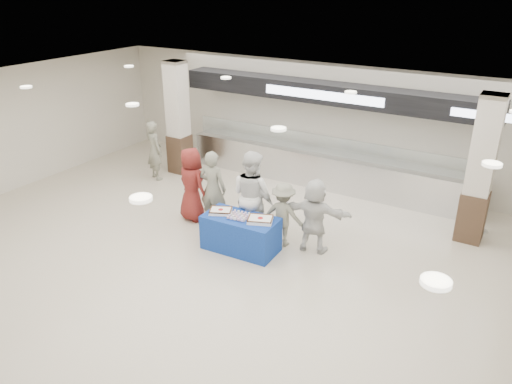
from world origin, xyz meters
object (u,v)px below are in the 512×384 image
Objects in this scene: cupcake_tray at (239,216)px; soldier_b at (283,215)px; chef_tall at (252,195)px; civilian_white at (314,216)px; chef_short at (256,205)px; display_table at (241,233)px; sheet_cake_right at (260,219)px; soldier_bg at (155,150)px; sheet_cake_left at (221,211)px; soldier_a at (213,189)px; civilian_maroon at (192,184)px.

cupcake_tray is 0.31× the size of soldier_b.
chef_tall reaches higher than civilian_white.
chef_short is at bearing -166.27° from chef_tall.
display_table is at bearing 39.31° from cupcake_tray.
chef_tall is (-0.56, 0.60, 0.19)m from sheet_cake_right.
chef_tall is 4.37m from soldier_bg.
cupcake_tray is 0.96m from soldier_b.
display_table is 0.62m from sheet_cake_right.
soldier_b is (1.12, 0.67, -0.09)m from sheet_cake_left.
sheet_cake_left is at bearing -175.46° from sheet_cake_right.
sheet_cake_right is 0.48m from cupcake_tray.
chef_tall is at bearing -5.09° from soldier_b.
soldier_a is 3.38m from soldier_bg.
sheet_cake_right is at bearing 146.80° from chef_tall.
soldier_a is 0.90× the size of chef_tall.
display_table is 0.79× the size of chef_tall.
civilian_maroon reaches higher than civilian_white.
cupcake_tray is at bearing 175.60° from soldier_bg.
soldier_bg is (-4.10, 1.50, -0.15)m from chef_tall.
cupcake_tray is 0.67m from chef_short.
soldier_a is (-1.62, 0.63, 0.09)m from sheet_cake_right.
sheet_cake_left is 1.28× the size of cupcake_tray.
chef_tall is 1.18× the size of soldier_bg.
cupcake_tray is at bearing -172.33° from sheet_cake_right.
soldier_bg is at bearing -22.27° from soldier_b.
civilian_maroon is at bearing 13.73° from chef_tall.
civilian_white is 5.70m from soldier_bg.
soldier_bg reaches higher than cupcake_tray.
chef_short is at bearing -164.06° from civilian_maroon.
sheet_cake_left is at bearing 75.89° from chef_tall.
soldier_bg is (-3.04, 1.47, -0.05)m from soldier_a.
sheet_cake_left is 0.78m from chef_tall.
chef_short reaches higher than sheet_cake_left.
cupcake_tray is 0.25× the size of soldier_a.
soldier_a reaches higher than civilian_maroon.
cupcake_tray is 1.34m from soldier_a.
cupcake_tray is at bearing 141.34° from soldier_a.
chef_tall is at bearing -177.12° from soldier_bg.
cupcake_tray is (0.44, 0.01, -0.01)m from sheet_cake_left.
civilian_maroon reaches higher than sheet_cake_left.
sheet_cake_left is 1.31m from soldier_b.
chef_short is (-0.01, 0.64, 0.38)m from display_table.
soldier_bg is (-2.47, 1.50, -0.04)m from civilian_maroon.
chef_tall is at bearing 97.01° from cupcake_tray.
civilian_maroon is at bearing 158.76° from cupcake_tray.
sheet_cake_right is 1.12m from civilian_white.
soldier_bg is at bearing -15.42° from civilian_maroon.
soldier_b is 0.84× the size of soldier_bg.
soldier_a is 2.49m from civilian_white.
sheet_cake_right is (0.45, 0.04, 0.43)m from display_table.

